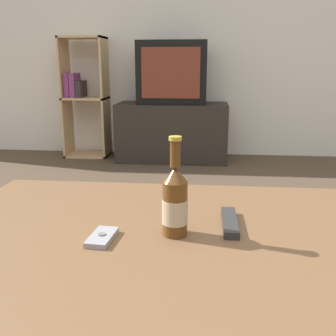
% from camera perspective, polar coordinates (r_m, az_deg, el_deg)
% --- Properties ---
extents(back_wall, '(8.00, 0.05, 2.60)m').
position_cam_1_polar(back_wall, '(4.00, 4.21, 20.66)').
color(back_wall, silver).
rests_on(back_wall, ground_plane).
extents(coffee_table, '(1.24, 0.87, 0.46)m').
position_cam_1_polar(coffee_table, '(1.08, -1.05, -12.05)').
color(coffee_table, brown).
rests_on(coffee_table, ground_plane).
extents(tv_stand, '(1.03, 0.46, 0.54)m').
position_cam_1_polar(tv_stand, '(3.74, 0.63, 5.26)').
color(tv_stand, '#28231E').
rests_on(tv_stand, ground_plane).
extents(television, '(0.62, 0.37, 0.56)m').
position_cam_1_polar(television, '(3.69, 0.65, 13.68)').
color(television, black).
rests_on(television, tv_stand).
extents(bookshelf, '(0.41, 0.30, 1.14)m').
position_cam_1_polar(bookshelf, '(3.96, -12.21, 10.26)').
color(bookshelf, tan).
rests_on(bookshelf, ground_plane).
extents(beer_bottle, '(0.07, 0.07, 0.26)m').
position_cam_1_polar(beer_bottle, '(1.01, 1.02, -4.88)').
color(beer_bottle, '#563314').
rests_on(beer_bottle, coffee_table).
extents(cell_phone, '(0.06, 0.12, 0.02)m').
position_cam_1_polar(cell_phone, '(1.02, -9.55, -9.88)').
color(cell_phone, gray).
rests_on(cell_phone, coffee_table).
extents(remote_control, '(0.04, 0.19, 0.02)m').
position_cam_1_polar(remote_control, '(1.11, 8.94, -7.77)').
color(remote_control, '#282828').
rests_on(remote_control, coffee_table).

